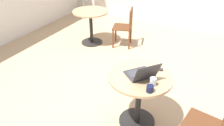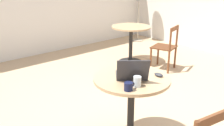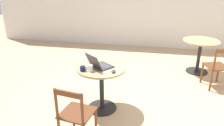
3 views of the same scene
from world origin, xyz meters
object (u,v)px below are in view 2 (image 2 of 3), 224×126
at_px(laptop, 132,74).
at_px(mug, 129,86).
at_px(cafe_table_mid, 131,36).
at_px(chair_mid_front, 166,48).
at_px(mouse, 159,75).
at_px(drinking_glass, 137,81).
at_px(cafe_table_near, 131,94).

xyz_separation_m(laptop, mug, (-0.21, -0.18, -0.01)).
height_order(cafe_table_mid, mug, mug).
bearing_deg(cafe_table_mid, chair_mid_front, -72.91).
bearing_deg(mouse, chair_mid_front, 35.67).
xyz_separation_m(mug, drinking_glass, (0.12, 0.01, 0.01)).
distance_m(cafe_table_mid, laptop, 2.60).
relative_size(laptop, drinking_glass, 4.63).
xyz_separation_m(cafe_table_mid, mug, (-2.02, -2.03, 0.23)).
height_order(chair_mid_front, laptop, laptop).
relative_size(cafe_table_mid, mouse, 7.69).
distance_m(mouse, drinking_glass, 0.34).
bearing_deg(mouse, mug, -175.42).
height_order(cafe_table_near, drinking_glass, drinking_glass).
bearing_deg(cafe_table_near, cafe_table_mid, 45.64).
distance_m(cafe_table_near, drinking_glass, 0.33).
bearing_deg(cafe_table_mid, cafe_table_near, -134.36).
distance_m(cafe_table_mid, chair_mid_front, 0.75).
bearing_deg(chair_mid_front, mouse, -144.33).
relative_size(cafe_table_near, drinking_glass, 7.89).
relative_size(mouse, drinking_glass, 1.03).
distance_m(cafe_table_mid, drinking_glass, 2.79).
distance_m(laptop, drinking_glass, 0.19).
bearing_deg(mouse, drinking_glass, -175.16).
distance_m(chair_mid_front, laptop, 2.36).
bearing_deg(chair_mid_front, laptop, -150.59).
relative_size(cafe_table_mid, laptop, 1.71).
xyz_separation_m(cafe_table_near, mouse, (0.22, -0.16, 0.21)).
bearing_deg(mouse, laptop, 150.19).
height_order(laptop, drinking_glass, laptop).
distance_m(cafe_table_mid, mouse, 2.54).
bearing_deg(laptop, mouse, -29.81).
bearing_deg(drinking_glass, mug, -176.17).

